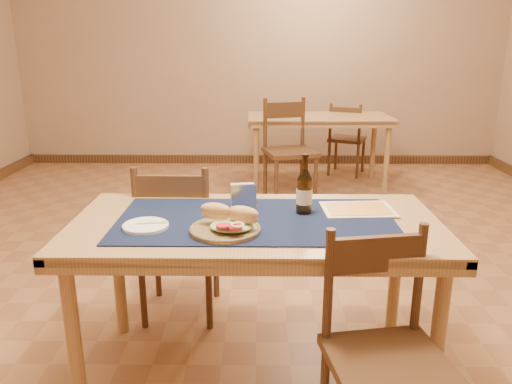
{
  "coord_description": "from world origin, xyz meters",
  "views": [
    {
      "loc": [
        0.02,
        -2.84,
        1.49
      ],
      "look_at": [
        0.0,
        -0.7,
        0.85
      ],
      "focal_mm": 35.0,
      "sensor_mm": 36.0,
      "label": 1
    }
  ],
  "objects_px": {
    "back_table": "(319,124)",
    "chair_main_near": "(386,353)",
    "main_table": "(256,238)",
    "chair_main_far": "(178,238)",
    "sandwich_plate": "(227,225)",
    "beer_bottle": "(304,192)",
    "napkin_holder": "(243,196)"
  },
  "relations": [
    {
      "from": "main_table",
      "to": "chair_main_near",
      "type": "relative_size",
      "value": 1.83
    },
    {
      "from": "sandwich_plate",
      "to": "chair_main_near",
      "type": "bearing_deg",
      "value": -33.57
    },
    {
      "from": "chair_main_near",
      "to": "beer_bottle",
      "type": "distance_m",
      "value": 0.78
    },
    {
      "from": "beer_bottle",
      "to": "chair_main_near",
      "type": "bearing_deg",
      "value": -68.52
    },
    {
      "from": "back_table",
      "to": "sandwich_plate",
      "type": "height_order",
      "value": "sandwich_plate"
    },
    {
      "from": "chair_main_near",
      "to": "chair_main_far",
      "type": "bearing_deg",
      "value": 130.95
    },
    {
      "from": "main_table",
      "to": "back_table",
      "type": "relative_size",
      "value": 1.05
    },
    {
      "from": "main_table",
      "to": "chair_main_far",
      "type": "xyz_separation_m",
      "value": [
        -0.43,
        0.49,
        -0.2
      ]
    },
    {
      "from": "back_table",
      "to": "chair_main_near",
      "type": "relative_size",
      "value": 1.74
    },
    {
      "from": "back_table",
      "to": "napkin_holder",
      "type": "relative_size",
      "value": 11.56
    },
    {
      "from": "back_table",
      "to": "sandwich_plate",
      "type": "bearing_deg",
      "value": -102.31
    },
    {
      "from": "chair_main_near",
      "to": "main_table",
      "type": "bearing_deg",
      "value": 130.83
    },
    {
      "from": "beer_bottle",
      "to": "napkin_holder",
      "type": "distance_m",
      "value": 0.29
    },
    {
      "from": "chair_main_near",
      "to": "beer_bottle",
      "type": "relative_size",
      "value": 3.22
    },
    {
      "from": "main_table",
      "to": "sandwich_plate",
      "type": "bearing_deg",
      "value": -126.42
    },
    {
      "from": "main_table",
      "to": "chair_main_far",
      "type": "bearing_deg",
      "value": 131.08
    },
    {
      "from": "back_table",
      "to": "chair_main_far",
      "type": "height_order",
      "value": "chair_main_far"
    },
    {
      "from": "chair_main_far",
      "to": "chair_main_near",
      "type": "xyz_separation_m",
      "value": [
        0.89,
        -1.03,
        -0.01
      ]
    },
    {
      "from": "chair_main_near",
      "to": "beer_bottle",
      "type": "bearing_deg",
      "value": 111.48
    },
    {
      "from": "main_table",
      "to": "napkin_holder",
      "type": "bearing_deg",
      "value": 108.62
    },
    {
      "from": "chair_main_near",
      "to": "sandwich_plate",
      "type": "xyz_separation_m",
      "value": [
        -0.57,
        0.38,
        0.33
      ]
    },
    {
      "from": "main_table",
      "to": "beer_bottle",
      "type": "bearing_deg",
      "value": 22.42
    },
    {
      "from": "sandwich_plate",
      "to": "beer_bottle",
      "type": "xyz_separation_m",
      "value": [
        0.33,
        0.24,
        0.07
      ]
    },
    {
      "from": "beer_bottle",
      "to": "sandwich_plate",
      "type": "bearing_deg",
      "value": -143.65
    },
    {
      "from": "chair_main_far",
      "to": "beer_bottle",
      "type": "distance_m",
      "value": 0.85
    },
    {
      "from": "back_table",
      "to": "chair_main_far",
      "type": "xyz_separation_m",
      "value": [
        -1.07,
        -2.79,
        -0.2
      ]
    },
    {
      "from": "beer_bottle",
      "to": "napkin_holder",
      "type": "height_order",
      "value": "beer_bottle"
    },
    {
      "from": "back_table",
      "to": "chair_main_near",
      "type": "bearing_deg",
      "value": -92.65
    },
    {
      "from": "napkin_holder",
      "to": "chair_main_near",
      "type": "bearing_deg",
      "value": -53.76
    },
    {
      "from": "main_table",
      "to": "napkin_holder",
      "type": "height_order",
      "value": "napkin_holder"
    },
    {
      "from": "chair_main_far",
      "to": "beer_bottle",
      "type": "xyz_separation_m",
      "value": [
        0.65,
        -0.4,
        0.39
      ]
    },
    {
      "from": "back_table",
      "to": "sandwich_plate",
      "type": "xyz_separation_m",
      "value": [
        -0.75,
        -3.43,
        0.12
      ]
    }
  ]
}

